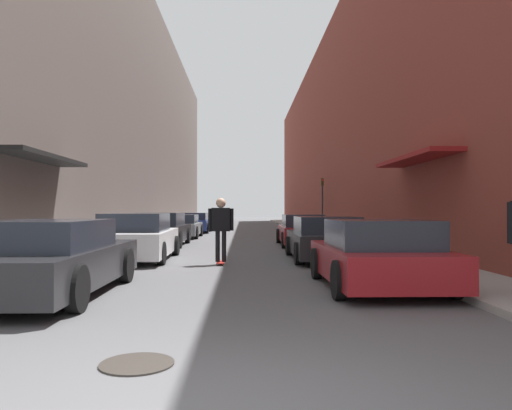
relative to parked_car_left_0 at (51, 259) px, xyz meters
The scene contains 16 objects.
ground 19.49m from the parked_car_left_0, 81.43° to the left, with size 134.44×134.44×0.00m, color #515154.
curb_strip_left 25.44m from the parked_car_left_0, 94.16° to the left, with size 1.80×61.11×0.12m.
curb_strip_right 26.50m from the parked_car_left_0, 73.22° to the left, with size 1.80×61.11×0.12m.
building_row_left 26.80m from the parked_car_left_0, 100.59° to the left, with size 4.90×61.11×15.69m.
building_row_right 28.09m from the parked_car_left_0, 67.42° to the left, with size 4.90×61.11×13.01m.
parked_car_left_0 is the anchor object (origin of this frame).
parked_car_left_1 5.95m from the parked_car_left_0, 88.23° to the left, with size 2.02×4.53×1.35m.
parked_car_left_2 11.50m from the parked_car_left_0, 90.01° to the left, with size 1.89×4.61×1.33m.
parked_car_left_3 17.29m from the parked_car_left_0, 89.89° to the left, with size 1.98×4.39×1.19m.
parked_car_left_4 22.83m from the parked_car_left_0, 89.61° to the left, with size 1.99×4.47×1.24m.
parked_car_right_0 5.79m from the parked_car_left_0, ahead, with size 2.09×3.97×1.27m.
parked_car_right_1 8.12m from the parked_car_left_0, 46.17° to the left, with size 2.04×4.44×1.25m.
parked_car_right_2 12.82m from the parked_car_left_0, 64.04° to the left, with size 1.85×4.74×1.25m.
skateboarder 5.43m from the parked_car_left_0, 60.60° to the left, with size 0.68×0.78×1.76m.
manhole_cover 4.45m from the parked_car_left_0, 59.23° to the right, with size 0.70×0.70×0.02m.
traffic_light 23.14m from the parked_car_left_0, 69.61° to the left, with size 0.16×0.22×3.22m.
Camera 1 is at (0.36, -3.33, 1.47)m, focal length 35.00 mm.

